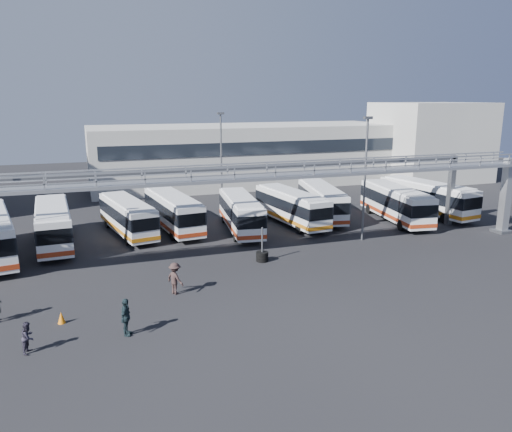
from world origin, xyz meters
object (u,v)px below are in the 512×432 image
object	(u,v)px
bus_2	(53,223)
pedestrian_b	(28,337)
light_pole_mid	(365,172)
bus_6	(291,206)
bus_4	(173,210)
bus_9	(427,197)
light_pole_back	(221,156)
bus_3	(127,215)
cone_left	(61,318)
pedestrian_d	(126,317)
bus_8	(396,202)
bus_5	(241,212)
tire_stack	(262,256)
pedestrian_c	(175,278)
bus_7	(322,200)

from	to	relation	value
bus_2	pedestrian_b	size ratio (longest dim) A/B	7.21
light_pole_mid	bus_6	bearing A→B (deg)	116.35
bus_4	bus_9	bearing A→B (deg)	-12.40
light_pole_back	bus_3	xyz separation A→B (m)	(-10.36, -6.67, -4.03)
light_pole_back	pedestrian_b	xyz separation A→B (m)	(-16.75, -26.46, -4.96)
cone_left	pedestrian_d	bearing A→B (deg)	-39.32
pedestrian_b	pedestrian_d	size ratio (longest dim) A/B	0.79
bus_2	bus_9	distance (m)	35.34
bus_6	pedestrian_b	xyz separation A→B (m)	(-21.28, -18.47, -0.99)
bus_4	cone_left	xyz separation A→B (m)	(-9.06, -17.18, -1.48)
bus_8	pedestrian_d	size ratio (longest dim) A/B	5.75
bus_8	pedestrian_b	size ratio (longest dim) A/B	7.31
bus_8	bus_5	bearing A→B (deg)	-177.11
light_pole_back	bus_2	distance (m)	18.64
tire_stack	bus_9	bearing A→B (deg)	22.14
light_pole_back	bus_9	size ratio (longest dim) A/B	0.90
bus_6	bus_5	bearing A→B (deg)	-177.18
light_pole_mid	bus_5	distance (m)	11.41
bus_6	pedestrian_c	distance (m)	19.17
bus_3	bus_4	world-z (taller)	bus_4
bus_7	cone_left	distance (m)	29.19
bus_2	cone_left	distance (m)	15.57
cone_left	bus_2	bearing A→B (deg)	93.26
pedestrian_d	tire_stack	world-z (taller)	tire_stack
bus_9	pedestrian_d	size ratio (longest dim) A/B	5.85
bus_2	pedestrian_b	distance (m)	18.33
light_pole_mid	light_pole_back	world-z (taller)	same
bus_3	bus_7	xyz separation A→B (m)	(18.70, -0.07, 0.08)
light_pole_back	bus_7	size ratio (longest dim) A/B	0.94
bus_3	light_pole_mid	bearing A→B (deg)	-35.28
bus_3	bus_4	xyz separation A→B (m)	(4.01, 0.21, 0.10)
bus_6	cone_left	size ratio (longest dim) A/B	16.81
light_pole_mid	bus_7	bearing A→B (deg)	87.64
bus_3	pedestrian_c	size ratio (longest dim) A/B	5.26
bus_5	bus_7	size ratio (longest dim) A/B	0.97
bus_3	pedestrian_c	world-z (taller)	bus_3
bus_3	bus_6	size ratio (longest dim) A/B	0.98
bus_5	pedestrian_d	distance (m)	20.89
light_pole_mid	bus_8	distance (m)	8.94
bus_7	cone_left	size ratio (longest dim) A/B	17.23
bus_2	pedestrian_c	xyz separation A→B (m)	(7.33, -13.42, -0.85)
light_pole_mid	bus_6	size ratio (longest dim) A/B	0.96
bus_4	bus_5	xyz separation A→B (m)	(5.63, -2.36, -0.05)
bus_3	cone_left	xyz separation A→B (m)	(-5.05, -16.98, -1.38)
light_pole_mid	cone_left	world-z (taller)	light_pole_mid
bus_7	pedestrian_c	xyz separation A→B (m)	(-17.30, -14.85, -0.80)
bus_6	bus_9	bearing A→B (deg)	-10.21
light_pole_mid	cone_left	size ratio (longest dim) A/B	16.13
light_pole_mid	pedestrian_d	size ratio (longest dim) A/B	5.23
cone_left	tire_stack	world-z (taller)	tire_stack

